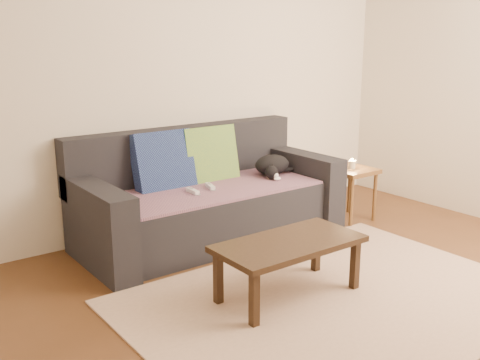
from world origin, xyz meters
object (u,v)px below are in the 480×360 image
(cat, at_px, (272,165))
(coffee_table, at_px, (289,248))
(sofa, at_px, (207,201))
(side_table, at_px, (351,178))
(wii_remote_b, at_px, (193,191))
(wii_remote_a, at_px, (210,186))

(cat, relative_size, coffee_table, 0.42)
(cat, height_order, coffee_table, cat)
(sofa, bearing_deg, coffee_table, -99.04)
(side_table, xyz_separation_m, coffee_table, (-1.47, -0.84, -0.06))
(wii_remote_b, relative_size, side_table, 0.32)
(cat, height_order, wii_remote_a, cat)
(sofa, relative_size, coffee_table, 2.26)
(side_table, bearing_deg, cat, 153.12)
(wii_remote_a, bearing_deg, side_table, -85.11)
(wii_remote_a, height_order, coffee_table, wii_remote_a)
(sofa, xyz_separation_m, cat, (0.64, -0.04, 0.21))
(wii_remote_b, xyz_separation_m, coffee_table, (0.03, -1.07, -0.13))
(cat, relative_size, wii_remote_a, 2.62)
(sofa, height_order, side_table, sofa)
(wii_remote_b, bearing_deg, coffee_table, -175.15)
(wii_remote_a, xyz_separation_m, coffee_table, (-0.16, -1.11, -0.13))
(sofa, distance_m, wii_remote_b, 0.29)
(cat, distance_m, wii_remote_a, 0.68)
(sofa, bearing_deg, side_table, -16.05)
(side_table, bearing_deg, wii_remote_b, 171.07)
(wii_remote_a, relative_size, side_table, 0.32)
(sofa, height_order, wii_remote_b, sofa)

